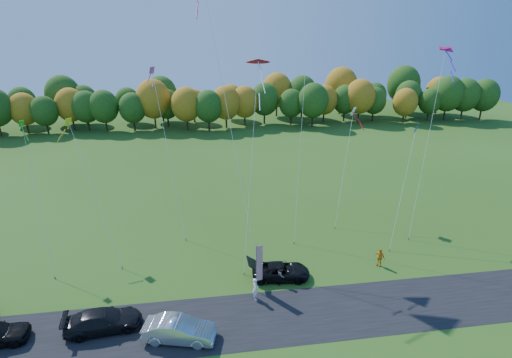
{
  "coord_description": "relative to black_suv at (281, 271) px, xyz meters",
  "views": [
    {
      "loc": [
        -4.88,
        -27.07,
        19.96
      ],
      "look_at": [
        0.0,
        6.0,
        7.0
      ],
      "focal_mm": 28.0,
      "sensor_mm": 36.0,
      "label": 1
    }
  ],
  "objects": [
    {
      "name": "person_tailgate_b",
      "position": [
        -0.13,
        -0.78,
        0.14
      ],
      "size": [
        0.94,
        1.0,
        1.62
      ],
      "primitive_type": "imported",
      "rotation": [
        0.0,
        0.0,
        1.01
      ],
      "color": "gray",
      "rests_on": "ground"
    },
    {
      "name": "silver_sedan",
      "position": [
        -8.21,
        -5.92,
        0.14
      ],
      "size": [
        5.15,
        2.81,
        1.61
      ],
      "primitive_type": "imported",
      "rotation": [
        0.0,
        0.0,
        1.33
      ],
      "color": "silver",
      "rests_on": "ground"
    },
    {
      "name": "feather_flag",
      "position": [
        -2.1,
        -1.4,
        1.91
      ],
      "size": [
        0.54,
        0.2,
        4.22
      ],
      "color": "#999999",
      "rests_on": "ground"
    },
    {
      "name": "kite_diamond_pink",
      "position": [
        -9.28,
        10.88,
        7.32
      ],
      "size": [
        3.1,
        7.31,
        16.44
      ],
      "color": "#4C3F33",
      "rests_on": "ground"
    },
    {
      "name": "kite_diamond_blue_low",
      "position": [
        12.89,
        5.11,
        4.62
      ],
      "size": [
        4.3,
        5.37,
        11.01
      ],
      "color": "#4C3F33",
      "rests_on": "ground"
    },
    {
      "name": "kite_delta_blue",
      "position": [
        -3.58,
        7.48,
        12.13
      ],
      "size": [
        5.38,
        11.97,
        26.57
      ],
      "color": "#4C3F33",
      "rests_on": "ground"
    },
    {
      "name": "person_east",
      "position": [
        8.97,
        0.56,
        0.17
      ],
      "size": [
        0.89,
        1.04,
        1.68
      ],
      "primitive_type": "imported",
      "rotation": [
        0.0,
        0.0,
        -0.97
      ],
      "color": "orange",
      "rests_on": "ground"
    },
    {
      "name": "kite_parafoil_rainbow",
      "position": [
        16.21,
        7.53,
        8.35
      ],
      "size": [
        6.03,
        6.6,
        18.23
      ],
      "color": "#4C3F33",
      "rests_on": "ground"
    },
    {
      "name": "black_suv",
      "position": [
        0.0,
        0.0,
        0.0
      ],
      "size": [
        5.05,
        2.79,
        1.34
      ],
      "primitive_type": "imported",
      "rotation": [
        0.0,
        0.0,
        1.45
      ],
      "color": "black",
      "rests_on": "ground"
    },
    {
      "name": "kite_diamond_green",
      "position": [
        -20.11,
        5.71,
        5.43
      ],
      "size": [
        3.02,
        6.57,
        12.52
      ],
      "color": "#4C3F33",
      "rests_on": "ground"
    },
    {
      "name": "kite_diamond_yellow",
      "position": [
        -15.81,
        7.04,
        5.21
      ],
      "size": [
        5.28,
        8.0,
        12.29
      ],
      "color": "#4C3F33",
      "rests_on": "ground"
    },
    {
      "name": "kite_delta_red",
      "position": [
        -1.76,
        5.09,
        8.22
      ],
      "size": [
        3.57,
        8.97,
        18.17
      ],
      "color": "#4C3F33",
      "rests_on": "ground"
    },
    {
      "name": "asphalt_strip",
      "position": [
        -1.33,
        -4.7,
        -0.66
      ],
      "size": [
        90.0,
        6.0,
        0.01
      ],
      "primitive_type": "cube",
      "color": "black",
      "rests_on": "ground"
    },
    {
      "name": "kite_parafoil_orange",
      "position": [
        4.22,
        10.65,
        13.76
      ],
      "size": [
        5.5,
        11.22,
        29.18
      ],
      "color": "#4C3F33",
      "rests_on": "ground"
    },
    {
      "name": "person_tailgate_a",
      "position": [
        -2.53,
        -2.42,
        0.26
      ],
      "size": [
        0.48,
        0.7,
        1.87
      ],
      "primitive_type": "imported",
      "rotation": [
        0.0,
        0.0,
        1.62
      ],
      "color": "white",
      "rests_on": "ground"
    },
    {
      "name": "dark_truck_a",
      "position": [
        -13.49,
        -4.16,
        0.09
      ],
      "size": [
        5.41,
        2.69,
        1.51
      ],
      "primitive_type": "imported",
      "rotation": [
        0.0,
        0.0,
        1.68
      ],
      "color": "black",
      "rests_on": "ground"
    },
    {
      "name": "ground",
      "position": [
        -1.33,
        -0.7,
        -0.67
      ],
      "size": [
        160.0,
        160.0,
        0.0
      ],
      "primitive_type": "plane",
      "color": "#2B5015"
    },
    {
      "name": "kite_diamond_white",
      "position": [
        8.94,
        10.4,
        5.08
      ],
      "size": [
        3.81,
        6.03,
        12.1
      ],
      "color": "#4C3F33",
      "rests_on": "ground"
    },
    {
      "name": "tree_line",
      "position": [
        -1.33,
        54.3,
        -0.67
      ],
      "size": [
        116.0,
        12.0,
        10.0
      ],
      "primitive_type": null,
      "color": "#1E4711",
      "rests_on": "ground"
    }
  ]
}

